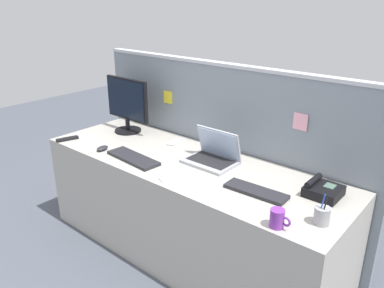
% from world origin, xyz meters
% --- Properties ---
extents(ground_plane, '(10.00, 10.00, 0.00)m').
position_xyz_m(ground_plane, '(0.00, 0.00, 0.00)').
color(ground_plane, '#4C515B').
extents(desk, '(2.27, 0.75, 0.74)m').
position_xyz_m(desk, '(0.00, 0.00, 0.37)').
color(desk, '#ADA89E').
rests_on(desk, ground_plane).
extents(cubicle_divider, '(2.39, 0.08, 1.36)m').
position_xyz_m(cubicle_divider, '(0.00, 0.41, 0.68)').
color(cubicle_divider, gray).
rests_on(cubicle_divider, ground_plane).
extents(desktop_monitor, '(0.46, 0.22, 0.45)m').
position_xyz_m(desktop_monitor, '(-0.80, 0.17, 0.98)').
color(desktop_monitor, black).
rests_on(desktop_monitor, desk).
extents(laptop, '(0.34, 0.26, 0.23)m').
position_xyz_m(laptop, '(0.13, 0.12, 0.79)').
color(laptop, '#9EA0A8').
rests_on(laptop, desk).
extents(desk_phone, '(0.19, 0.19, 0.09)m').
position_xyz_m(desk_phone, '(0.90, 0.15, 0.77)').
color(desk_phone, black).
rests_on(desk_phone, desk).
extents(keyboard_main, '(0.45, 0.18, 0.02)m').
position_xyz_m(keyboard_main, '(-0.32, -0.21, 0.75)').
color(keyboard_main, '#232328').
rests_on(keyboard_main, desk).
extents(keyboard_spare, '(0.38, 0.14, 0.02)m').
position_xyz_m(keyboard_spare, '(0.59, -0.08, 0.75)').
color(keyboard_spare, '#232328').
rests_on(keyboard_spare, desk).
extents(computer_mouse_right_hand, '(0.07, 0.11, 0.03)m').
position_xyz_m(computer_mouse_right_hand, '(-0.62, -0.24, 0.75)').
color(computer_mouse_right_hand, '#232328').
rests_on(computer_mouse_right_hand, desk).
extents(pen_cup, '(0.08, 0.08, 0.17)m').
position_xyz_m(pen_cup, '(1.02, -0.14, 0.78)').
color(pen_cup, '#99999E').
rests_on(pen_cup, desk).
extents(cell_phone_white_slab, '(0.13, 0.17, 0.01)m').
position_xyz_m(cell_phone_white_slab, '(0.09, -0.26, 0.74)').
color(cell_phone_white_slab, silver).
rests_on(cell_phone_white_slab, desk).
extents(cell_phone_silver_slab, '(0.11, 0.17, 0.01)m').
position_xyz_m(cell_phone_silver_slab, '(-0.33, 0.22, 0.74)').
color(cell_phone_silver_slab, '#B7BAC1').
rests_on(cell_phone_silver_slab, desk).
extents(tv_remote, '(0.09, 0.18, 0.02)m').
position_xyz_m(tv_remote, '(-1.01, -0.29, 0.75)').
color(tv_remote, black).
rests_on(tv_remote, desk).
extents(coffee_mug, '(0.11, 0.07, 0.10)m').
position_xyz_m(coffee_mug, '(0.86, -0.31, 0.78)').
color(coffee_mug, purple).
rests_on(coffee_mug, desk).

